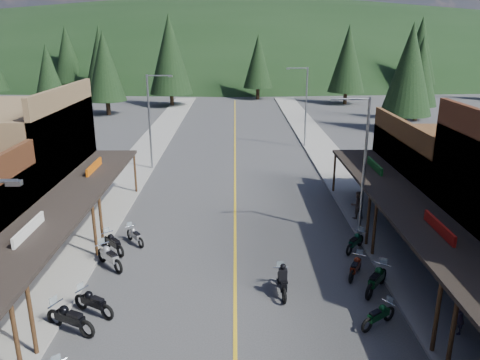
{
  "coord_description": "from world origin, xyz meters",
  "views": [
    {
      "loc": [
        0.02,
        -16.53,
        11.24
      ],
      "look_at": [
        0.3,
        9.48,
        3.0
      ],
      "focal_mm": 35.0,
      "sensor_mm": 36.0,
      "label": 1
    }
  ],
  "objects_px": {
    "pine_5": "(420,51)",
    "pine_9": "(420,72)",
    "pine_8": "(49,79)",
    "bike_west_7": "(70,317)",
    "pine_1": "(101,56)",
    "pedestrian_east_a": "(459,314)",
    "bike_west_8": "(93,302)",
    "bike_east_9": "(356,266)",
    "shop_east_3": "(454,178)",
    "bike_west_11": "(135,235)",
    "bike_east_10": "(355,241)",
    "pedestrian_east_b": "(357,205)",
    "pine_3": "(258,61)",
    "pine_7": "(67,54)",
    "pine_11": "(410,69)",
    "bike_east_8": "(377,278)",
    "pine_4": "(348,59)",
    "pine_10": "(105,66)",
    "streetlight_3": "(305,104)",
    "bike_west_9": "(109,256)",
    "bike_east_7": "(379,314)",
    "rider_on_bike": "(282,281)",
    "bike_west_10": "(113,242)"
  },
  "relations": [
    {
      "from": "pine_5",
      "to": "pine_9",
      "type": "height_order",
      "value": "pine_5"
    },
    {
      "from": "pine_8",
      "to": "bike_west_7",
      "type": "relative_size",
      "value": 4.27
    },
    {
      "from": "pine_1",
      "to": "pedestrian_east_a",
      "type": "xyz_separation_m",
      "value": [
        32.59,
        -71.15,
        -6.29
      ]
    },
    {
      "from": "bike_west_8",
      "to": "bike_east_9",
      "type": "bearing_deg",
      "value": -44.22
    },
    {
      "from": "shop_east_3",
      "to": "bike_west_11",
      "type": "relative_size",
      "value": 5.85
    },
    {
      "from": "pine_1",
      "to": "bike_east_10",
      "type": "distance_m",
      "value": 70.94
    },
    {
      "from": "pine_9",
      "to": "pedestrian_east_b",
      "type": "relative_size",
      "value": 6.2
    },
    {
      "from": "pine_3",
      "to": "bike_west_7",
      "type": "height_order",
      "value": "pine_3"
    },
    {
      "from": "pine_7",
      "to": "pine_8",
      "type": "distance_m",
      "value": 37.38
    },
    {
      "from": "pine_7",
      "to": "bike_east_10",
      "type": "xyz_separation_m",
      "value": [
        38.45,
        -69.73,
        -6.67
      ]
    },
    {
      "from": "pine_3",
      "to": "pine_11",
      "type": "distance_m",
      "value": 32.26
    },
    {
      "from": "pine_9",
      "to": "bike_east_9",
      "type": "relative_size",
      "value": 5.54
    },
    {
      "from": "pine_3",
      "to": "pine_7",
      "type": "relative_size",
      "value": 0.88
    },
    {
      "from": "bike_east_10",
      "to": "bike_east_8",
      "type": "bearing_deg",
      "value": -52.88
    },
    {
      "from": "pine_5",
      "to": "bike_west_7",
      "type": "height_order",
      "value": "pine_5"
    },
    {
      "from": "pine_7",
      "to": "pedestrian_east_b",
      "type": "xyz_separation_m",
      "value": [
        39.58,
        -65.47,
        -6.22
      ]
    },
    {
      "from": "pine_4",
      "to": "bike_west_11",
      "type": "relative_size",
      "value": 6.7
    },
    {
      "from": "pine_10",
      "to": "pedestrian_east_b",
      "type": "relative_size",
      "value": 6.66
    },
    {
      "from": "pine_4",
      "to": "pedestrian_east_b",
      "type": "relative_size",
      "value": 7.18
    },
    {
      "from": "streetlight_3",
      "to": "pine_11",
      "type": "height_order",
      "value": "pine_11"
    },
    {
      "from": "streetlight_3",
      "to": "pine_4",
      "type": "height_order",
      "value": "pine_4"
    },
    {
      "from": "shop_east_3",
      "to": "bike_west_11",
      "type": "height_order",
      "value": "shop_east_3"
    },
    {
      "from": "pine_8",
      "to": "bike_west_9",
      "type": "height_order",
      "value": "pine_8"
    },
    {
      "from": "pine_3",
      "to": "pine_10",
      "type": "bearing_deg",
      "value": -143.97
    },
    {
      "from": "bike_east_7",
      "to": "pine_8",
      "type": "bearing_deg",
      "value": 179.39
    },
    {
      "from": "bike_west_11",
      "to": "bike_east_7",
      "type": "relative_size",
      "value": 0.98
    },
    {
      "from": "bike_west_7",
      "to": "pedestrian_east_b",
      "type": "distance_m",
      "value": 18.01
    },
    {
      "from": "bike_west_9",
      "to": "pine_3",
      "type": "bearing_deg",
      "value": 37.72
    },
    {
      "from": "rider_on_bike",
      "to": "pine_10",
      "type": "bearing_deg",
      "value": 110.67
    },
    {
      "from": "bike_east_10",
      "to": "pedestrian_east_b",
      "type": "xyz_separation_m",
      "value": [
        1.13,
        4.26,
        0.46
      ]
    },
    {
      "from": "shop_east_3",
      "to": "pine_5",
      "type": "distance_m",
      "value": 64.22
    },
    {
      "from": "pine_7",
      "to": "pine_9",
      "type": "distance_m",
      "value": 64.01
    },
    {
      "from": "bike_west_9",
      "to": "bike_east_8",
      "type": "xyz_separation_m",
      "value": [
        12.62,
        -2.39,
        0.01
      ]
    },
    {
      "from": "shop_east_3",
      "to": "pine_11",
      "type": "xyz_separation_m",
      "value": [
        6.25,
        26.7,
        4.65
      ]
    },
    {
      "from": "pine_3",
      "to": "bike_east_7",
      "type": "xyz_separation_m",
      "value": [
        1.71,
        -66.52,
        -5.94
      ]
    },
    {
      "from": "pine_9",
      "to": "rider_on_bike",
      "type": "relative_size",
      "value": 5.02
    },
    {
      "from": "bike_west_11",
      "to": "bike_east_9",
      "type": "relative_size",
      "value": 0.96
    },
    {
      "from": "pine_8",
      "to": "bike_west_8",
      "type": "bearing_deg",
      "value": -67.83
    },
    {
      "from": "pine_8",
      "to": "pine_10",
      "type": "distance_m",
      "value": 10.8
    },
    {
      "from": "bike_west_7",
      "to": "pedestrian_east_a",
      "type": "relative_size",
      "value": 1.48
    },
    {
      "from": "pine_5",
      "to": "bike_west_10",
      "type": "relative_size",
      "value": 6.76
    },
    {
      "from": "bike_west_7",
      "to": "pine_5",
      "type": "bearing_deg",
      "value": -2.8
    },
    {
      "from": "pine_4",
      "to": "bike_east_9",
      "type": "xyz_separation_m",
      "value": [
        -12.23,
        -56.52,
        -6.68
      ]
    },
    {
      "from": "pine_4",
      "to": "pine_5",
      "type": "xyz_separation_m",
      "value": [
        16.0,
        12.0,
        0.75
      ]
    },
    {
      "from": "pine_8",
      "to": "pine_9",
      "type": "bearing_deg",
      "value": 6.2
    },
    {
      "from": "pine_1",
      "to": "pine_11",
      "type": "distance_m",
      "value": 54.41
    },
    {
      "from": "bike_east_9",
      "to": "bike_east_10",
      "type": "distance_m",
      "value": 2.87
    },
    {
      "from": "pedestrian_east_a",
      "to": "bike_west_10",
      "type": "bearing_deg",
      "value": -125.32
    },
    {
      "from": "bike_east_9",
      "to": "pine_10",
      "type": "bearing_deg",
      "value": 145.61
    },
    {
      "from": "shop_east_3",
      "to": "pine_8",
      "type": "height_order",
      "value": "pine_8"
    }
  ]
}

